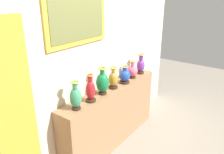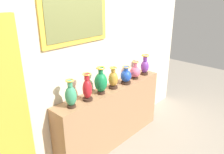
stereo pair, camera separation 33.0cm
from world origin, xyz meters
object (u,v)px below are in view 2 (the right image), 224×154
Objects in this scene: vase_emerald at (101,82)px; vase_violet at (145,66)px; vase_sapphire at (126,76)px; vase_crimson at (87,89)px; vase_ochre at (113,79)px; vase_jade at (71,95)px; vase_rose at (135,72)px.

vase_emerald is 1.11× the size of vase_violet.
vase_sapphire is at bearing -178.48° from vase_violet.
vase_crimson is at bearing 179.14° from vase_sapphire.
vase_emerald is at bearing 177.31° from vase_sapphire.
vase_sapphire is (0.53, -0.02, -0.06)m from vase_emerald.
vase_crimson is at bearing -178.54° from vase_ochre.
vase_crimson is at bearing -1.11° from vase_jade.
vase_emerald is (0.27, 0.01, 0.01)m from vase_crimson.
vase_crimson is 1.15× the size of vase_ochre.
vase_rose is (0.26, 0.02, -0.00)m from vase_sapphire.
vase_crimson is 0.96× the size of vase_emerald.
vase_violet is at bearing -0.78° from vase_ochre.
vase_ochre is 1.11× the size of vase_rose.
vase_rose is (1.06, 0.01, -0.04)m from vase_crimson.
vase_crimson reaches higher than vase_sapphire.
vase_violet is (1.60, -0.00, -0.00)m from vase_jade.
vase_ochre is 1.17× the size of vase_sapphire.
vase_violet is (0.27, -0.00, 0.04)m from vase_rose.
vase_jade reaches higher than vase_sapphire.
vase_jade is at bearing 178.89° from vase_crimson.
vase_sapphire is at bearing -2.69° from vase_emerald.
vase_violet is at bearing 0.10° from vase_crimson.
vase_emerald reaches higher than vase_sapphire.
vase_ochre is at bearing 0.59° from vase_jade.
vase_ochre is 0.54m from vase_rose.
vase_crimson is 0.52m from vase_ochre.
vase_jade is at bearing -179.97° from vase_rose.
vase_jade reaches higher than vase_violet.
vase_ochre is (0.79, 0.01, -0.02)m from vase_jade.
vase_crimson is 0.80m from vase_sapphire.
vase_sapphire is at bearing -176.14° from vase_rose.
vase_jade is 0.27m from vase_crimson.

